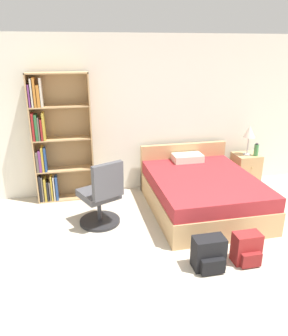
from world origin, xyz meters
name	(u,v)px	position (x,y,z in m)	size (l,w,h in m)	color
ground_plane	(223,322)	(0.00, 0.00, 0.00)	(14.00, 14.00, 0.00)	#BCB29E
wall_back	(147,116)	(0.00, 3.23, 1.30)	(9.00, 0.06, 2.60)	silver
bookshelf	(54,142)	(-1.54, 3.03, 0.99)	(0.92, 0.27, 2.04)	tan
bed	(201,191)	(0.64, 2.20, 0.29)	(1.53, 1.94, 0.81)	tan
office_chair	(102,197)	(-0.91, 2.01, 0.43)	(0.65, 0.70, 0.98)	#232326
nightstand	(245,170)	(1.77, 2.90, 0.30)	(0.43, 0.44, 0.59)	tan
table_lamp	(249,133)	(1.75, 2.88, 0.99)	(0.21, 0.21, 0.52)	#B2B2B7
water_bottle	(256,150)	(1.88, 2.80, 0.70)	(0.08, 0.08, 0.22)	#3F8C4C
backpack_red	(247,249)	(0.65, 0.78, 0.18)	(0.32, 0.26, 0.37)	maroon
backpack_black	(209,254)	(0.17, 0.77, 0.18)	(0.36, 0.28, 0.39)	black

